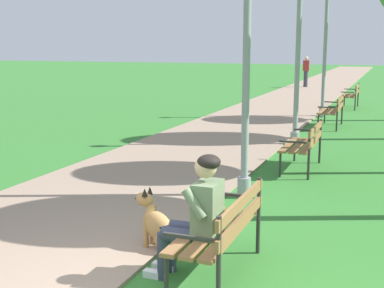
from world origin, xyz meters
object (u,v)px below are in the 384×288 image
Objects in this scene: lamp_post_far at (325,43)px; park_bench_near at (223,226)px; park_bench_mid at (305,142)px; person_seated_on_near_bench at (197,213)px; park_bench_furthest at (352,94)px; lamp_post_mid at (298,53)px; pedestrian_distant at (306,72)px; lamp_post_near at (247,50)px; park_bench_far at (333,109)px; dog_shepherd at (162,230)px.

park_bench_near is at bearing -87.04° from lamp_post_far.
lamp_post_far reaches higher than park_bench_mid.
park_bench_mid is 5.00m from person_seated_on_near_bench.
park_bench_furthest is 15.27m from person_seated_on_near_bench.
park_bench_furthest is 0.34× the size of lamp_post_far.
lamp_post_mid is at bearing -89.37° from lamp_post_far.
park_bench_furthest is 0.91× the size of pedestrian_distant.
person_seated_on_near_bench is (-0.23, -15.27, 0.17)m from park_bench_furthest.
lamp_post_near is 2.54× the size of pedestrian_distant.
lamp_post_far is 12.01m from pedestrian_distant.
park_bench_far is 1.20× the size of person_seated_on_near_bench.
pedestrian_distant is (-2.44, 16.80, -1.23)m from lamp_post_mid.
lamp_post_far is 2.70× the size of pedestrian_distant.
lamp_post_mid is at bearing 104.09° from park_bench_mid.
park_bench_mid and park_bench_furthest have the same top height.
park_bench_far is 0.37× the size of lamp_post_mid.
lamp_post_far is at bearing 90.57° from lamp_post_near.
park_bench_far is 1.82× the size of dog_shepherd.
lamp_post_far is at bearing 90.63° from lamp_post_mid.
lamp_post_near is 1.05× the size of lamp_post_mid.
lamp_post_far reaches higher than park_bench_near.
pedestrian_distant reaches higher than park_bench_mid.
person_seated_on_near_bench reaches higher than park_bench_mid.
park_bench_far is 10.39m from person_seated_on_near_bench.
pedestrian_distant reaches higher than dog_shepherd.
park_bench_far is 2.81m from lamp_post_far.
park_bench_far is 0.34× the size of lamp_post_far.
park_bench_near is 1.00× the size of park_bench_far.
lamp_post_far is at bearing 89.18° from dog_shepherd.
person_seated_on_near_bench is at bearing -90.87° from park_bench_furthest.
park_bench_far is 0.91× the size of pedestrian_distant.
lamp_post_mid is at bearing -99.28° from park_bench_far.
dog_shepherd is at bearing -96.31° from lamp_post_near.
park_bench_near is at bearing -85.38° from lamp_post_mid.
park_bench_furthest is (0.01, 10.27, 0.00)m from park_bench_mid.
lamp_post_near reaches higher than person_seated_on_near_bench.
park_bench_mid is (0.01, 4.82, 0.00)m from park_bench_near.
dog_shepherd is at bearing -93.23° from park_bench_furthest.
park_bench_mid is 2.89m from lamp_post_mid.
park_bench_mid is at bearing 79.63° from dog_shepherd.
park_bench_mid is 1.00× the size of park_bench_far.
park_bench_mid is at bearing -90.08° from park_bench_furthest.
lamp_post_near is at bearing 83.69° from dog_shepherd.
lamp_post_near is at bearing -92.63° from park_bench_furthest.
pedestrian_distant is at bearing 96.67° from lamp_post_near.
park_bench_mid is at bearing 89.86° from park_bench_near.
person_seated_on_near_bench reaches higher than park_bench_near.
lamp_post_mid reaches higher than person_seated_on_near_bench.
person_seated_on_near_bench reaches higher than park_bench_furthest.
park_bench_near and park_bench_furthest have the same top height.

